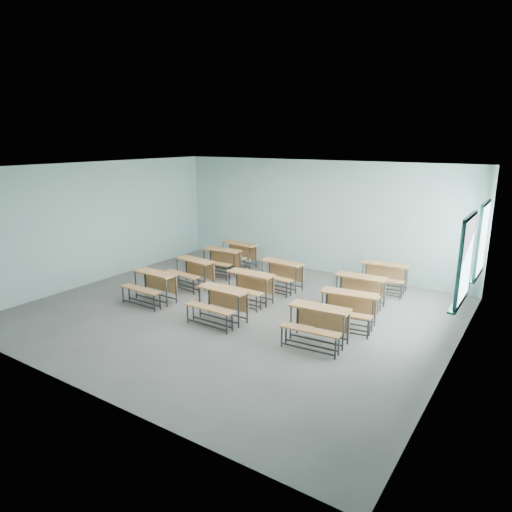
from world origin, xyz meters
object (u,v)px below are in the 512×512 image
at_px(desk_unit_r1c2, 348,305).
at_px(desk_unit_r0c0, 152,283).
at_px(desk_unit_r0c2, 317,320).
at_px(desk_unit_r0c1, 220,300).
at_px(desk_unit_r2c0, 220,258).
at_px(desk_unit_r2c2, 359,287).
at_px(desk_unit_r1c1, 248,283).
at_px(desk_unit_r3c0, 237,251).
at_px(desk_unit_r1c0, 192,269).
at_px(desk_unit_r3c2, 384,273).
at_px(desk_unit_r2c1, 280,271).

bearing_deg(desk_unit_r1c2, desk_unit_r0c0, -173.46).
distance_m(desk_unit_r0c2, desk_unit_r1c2, 1.09).
bearing_deg(desk_unit_r0c1, desk_unit_r2c0, 128.95).
bearing_deg(desk_unit_r0c1, desk_unit_r0c0, 179.35).
height_order(desk_unit_r2c0, desk_unit_r2c2, same).
bearing_deg(desk_unit_r1c1, desk_unit_r3c0, 130.48).
xyz_separation_m(desk_unit_r2c0, desk_unit_r2c2, (4.28, -0.32, 0.00)).
bearing_deg(desk_unit_r2c0, desk_unit_r2c2, -6.83).
height_order(desk_unit_r1c0, desk_unit_r3c2, same).
height_order(desk_unit_r0c0, desk_unit_r3c2, same).
bearing_deg(desk_unit_r0c2, desk_unit_r0c0, 176.67).
bearing_deg(desk_unit_r0c1, desk_unit_r1c2, 28.62).
relative_size(desk_unit_r0c2, desk_unit_r1c0, 0.98).
relative_size(desk_unit_r0c0, desk_unit_r1c1, 1.01).
relative_size(desk_unit_r0c0, desk_unit_r1c2, 0.94).
distance_m(desk_unit_r0c1, desk_unit_r1c2, 2.66).
relative_size(desk_unit_r0c0, desk_unit_r0c2, 0.97).
relative_size(desk_unit_r2c0, desk_unit_r3c0, 0.97).
relative_size(desk_unit_r0c2, desk_unit_r2c0, 1.02).
bearing_deg(desk_unit_r0c0, desk_unit_r2c1, 51.48).
distance_m(desk_unit_r2c1, desk_unit_r2c2, 2.16).
xyz_separation_m(desk_unit_r0c0, desk_unit_r1c1, (1.93, 1.22, 0.00)).
xyz_separation_m(desk_unit_r1c0, desk_unit_r2c1, (2.04, 1.05, 0.00)).
distance_m(desk_unit_r0c0, desk_unit_r2c0, 2.71).
relative_size(desk_unit_r0c1, desk_unit_r2c0, 0.99).
bearing_deg(desk_unit_r3c2, desk_unit_r3c0, 177.19).
bearing_deg(desk_unit_r1c1, desk_unit_r2c0, 143.40).
relative_size(desk_unit_r1c2, desk_unit_r2c1, 1.03).
xyz_separation_m(desk_unit_r1c0, desk_unit_r1c1, (1.92, -0.20, 0.00)).
relative_size(desk_unit_r2c1, desk_unit_r2c2, 1.01).
height_order(desk_unit_r0c0, desk_unit_r3c0, same).
relative_size(desk_unit_r2c0, desk_unit_r2c2, 0.99).
bearing_deg(desk_unit_r1c1, desk_unit_r2c2, 27.45).
relative_size(desk_unit_r0c2, desk_unit_r2c2, 1.01).
bearing_deg(desk_unit_r3c0, desk_unit_r1c0, -81.65).
xyz_separation_m(desk_unit_r2c0, desk_unit_r3c0, (-0.04, 0.90, 0.00)).
xyz_separation_m(desk_unit_r0c0, desk_unit_r2c0, (-0.07, 2.71, 0.00)).
bearing_deg(desk_unit_r0c1, desk_unit_r3c0, 121.92).
height_order(desk_unit_r1c2, desk_unit_r2c0, same).
bearing_deg(desk_unit_r3c0, desk_unit_r1c2, -23.18).
bearing_deg(desk_unit_r2c2, desk_unit_r1c1, -156.31).
relative_size(desk_unit_r2c2, desk_unit_r3c0, 0.98).
distance_m(desk_unit_r0c1, desk_unit_r2c2, 3.26).
bearing_deg(desk_unit_r1c0, desk_unit_r3c2, 35.10).
distance_m(desk_unit_r1c2, desk_unit_r3c0, 5.17).
xyz_separation_m(desk_unit_r0c0, desk_unit_r1c0, (0.02, 1.42, 0.00)).
bearing_deg(desk_unit_r2c1, desk_unit_r3c2, 34.61).
distance_m(desk_unit_r0c0, desk_unit_r2c1, 3.22).
bearing_deg(desk_unit_r3c2, desk_unit_r0c0, -143.90).
bearing_deg(desk_unit_r0c1, desk_unit_r0c2, 4.97).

